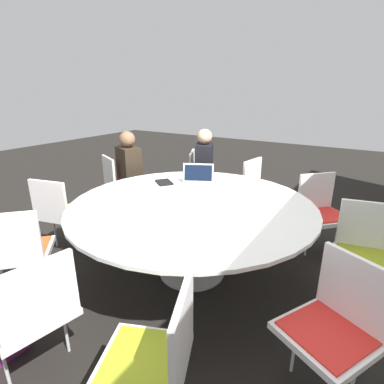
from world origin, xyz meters
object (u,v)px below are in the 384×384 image
(chair_9, at_px, (260,187))
(chair_7, at_px, (366,248))
(chair_6, at_px, (336,321))
(person_1, at_px, (130,170))
(spiral_notebook, at_px, (164,182))
(chair_0, at_px, (201,175))
(chair_5, at_px, (156,355))
(chair_2, at_px, (60,209))
(laptop, at_px, (198,179))
(chair_8, at_px, (322,208))
(person_0, at_px, (205,166))
(chair_4, at_px, (33,309))
(chair_3, at_px, (18,248))
(chair_1, at_px, (119,181))

(chair_9, bearing_deg, chair_7, 57.80)
(chair_6, bearing_deg, chair_9, -32.44)
(person_1, distance_m, spiral_notebook, 0.83)
(person_1, bearing_deg, spiral_notebook, 3.65)
(chair_0, relative_size, person_1, 0.71)
(chair_5, height_order, person_1, person_1)
(chair_2, distance_m, laptop, 1.48)
(chair_8, bearing_deg, chair_2, -13.75)
(person_0, relative_size, laptop, 3.07)
(person_0, bearing_deg, chair_0, -161.04)
(chair_5, distance_m, chair_6, 0.97)
(laptop, bearing_deg, chair_0, 93.27)
(chair_4, distance_m, chair_9, 2.87)
(chair_9, xyz_separation_m, person_1, (0.78, -1.49, 0.20))
(chair_0, xyz_separation_m, chair_2, (1.94, -0.57, 0.00))
(chair_4, distance_m, chair_5, 0.80)
(chair_9, distance_m, person_0, 0.80)
(chair_7, bearing_deg, laptop, -16.54)
(chair_7, bearing_deg, spiral_notebook, -11.27)
(chair_7, bearing_deg, chair_6, 72.76)
(chair_3, distance_m, laptop, 1.75)
(chair_4, relative_size, chair_9, 1.00)
(chair_5, distance_m, chair_7, 1.83)
(chair_6, bearing_deg, chair_2, 23.50)
(chair_9, bearing_deg, person_0, -76.19)
(chair_2, bearing_deg, chair_5, -37.82)
(chair_8, xyz_separation_m, chair_9, (-0.34, -0.80, 0.00))
(chair_4, height_order, chair_7, same)
(person_0, bearing_deg, person_1, -70.83)
(chair_1, relative_size, chair_6, 1.00)
(chair_9, bearing_deg, chair_4, 1.93)
(chair_9, xyz_separation_m, spiral_notebook, (1.09, -0.71, 0.23))
(chair_5, height_order, chair_7, same)
(chair_4, height_order, chair_6, same)
(chair_9, height_order, person_1, person_1)
(chair_0, distance_m, chair_5, 3.17)
(chair_2, height_order, laptop, laptop)
(chair_3, relative_size, spiral_notebook, 3.28)
(chair_1, xyz_separation_m, laptop, (0.18, 1.36, 0.28))
(chair_2, height_order, chair_6, same)
(spiral_notebook, bearing_deg, chair_5, 35.77)
(chair_7, height_order, laptop, laptop)
(chair_5, bearing_deg, chair_8, -30.31)
(chair_1, bearing_deg, chair_4, -30.85)
(chair_4, height_order, chair_8, same)
(chair_7, distance_m, spiral_notebook, 1.97)
(chair_3, xyz_separation_m, chair_8, (-2.17, 1.88, 0.00))
(chair_1, distance_m, person_1, 0.32)
(chair_1, bearing_deg, chair_8, 34.29)
(chair_8, distance_m, laptop, 1.34)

